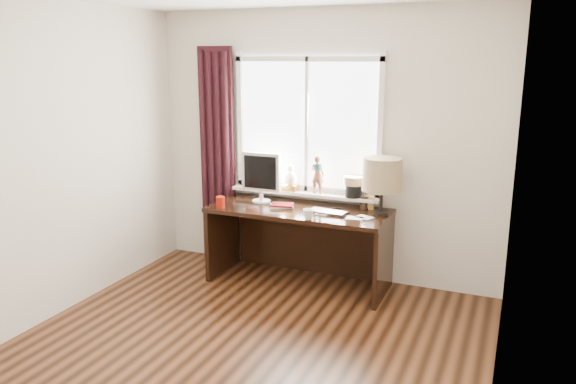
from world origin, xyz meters
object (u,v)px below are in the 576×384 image
at_px(laptop, 328,212).
at_px(mug, 308,214).
at_px(red_cup, 220,202).
at_px(monitor, 261,174).
at_px(table_lamp, 382,175).
at_px(desk, 302,230).

xyz_separation_m(laptop, mug, (-0.10, -0.25, 0.04)).
xyz_separation_m(laptop, red_cup, (-1.00, -0.21, 0.04)).
relative_size(red_cup, monitor, 0.23).
bearing_deg(mug, table_lamp, 36.85).
xyz_separation_m(desk, monitor, (-0.44, -0.00, 0.52)).
height_order(red_cup, desk, red_cup).
height_order(monitor, table_lamp, table_lamp).
distance_m(mug, table_lamp, 0.75).
bearing_deg(desk, table_lamp, 0.99).
distance_m(laptop, table_lamp, 0.59).
xyz_separation_m(laptop, desk, (-0.31, 0.15, -0.26)).
bearing_deg(laptop, desk, 161.15).
xyz_separation_m(mug, monitor, (-0.65, 0.39, 0.23)).
height_order(laptop, table_lamp, table_lamp).
bearing_deg(table_lamp, red_cup, -165.54).
bearing_deg(desk, laptop, -25.65).
distance_m(laptop, monitor, 0.80).
height_order(mug, desk, mug).
height_order(mug, monitor, monitor).
bearing_deg(red_cup, mug, -2.24).
bearing_deg(monitor, red_cup, -125.74).
relative_size(mug, desk, 0.06).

